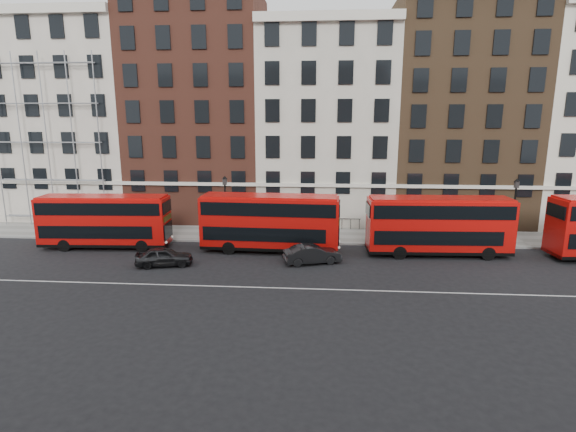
# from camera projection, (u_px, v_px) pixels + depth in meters

# --- Properties ---
(ground) EXTENTS (120.00, 120.00, 0.00)m
(ground) POSITION_uv_depth(u_px,v_px,m) (325.00, 278.00, 29.27)
(ground) COLOR black
(ground) RESTS_ON ground
(pavement) EXTENTS (80.00, 5.00, 0.15)m
(pavement) POSITION_uv_depth(u_px,v_px,m) (325.00, 236.00, 39.48)
(pavement) COLOR gray
(pavement) RESTS_ON ground
(kerb) EXTENTS (80.00, 0.30, 0.16)m
(kerb) POSITION_uv_depth(u_px,v_px,m) (325.00, 243.00, 37.04)
(kerb) COLOR gray
(kerb) RESTS_ON ground
(road_centre_line) EXTENTS (70.00, 0.12, 0.01)m
(road_centre_line) POSITION_uv_depth(u_px,v_px,m) (325.00, 289.00, 27.32)
(road_centre_line) COLOR white
(road_centre_line) RESTS_ON ground
(building_terrace) EXTENTS (64.00, 11.95, 22.00)m
(building_terrace) POSITION_uv_depth(u_px,v_px,m) (323.00, 118.00, 44.51)
(building_terrace) COLOR #ADA496
(building_terrace) RESTS_ON ground
(bus_a) EXTENTS (10.20, 2.97, 4.24)m
(bus_a) POSITION_uv_depth(u_px,v_px,m) (104.00, 220.00, 35.59)
(bus_a) COLOR #B90C09
(bus_a) RESTS_ON ground
(bus_b) EXTENTS (10.71, 3.00, 4.46)m
(bus_b) POSITION_uv_depth(u_px,v_px,m) (269.00, 222.00, 34.58)
(bus_b) COLOR #B90C09
(bus_b) RESTS_ON ground
(bus_c) EXTENTS (10.69, 2.99, 4.45)m
(bus_c) POSITION_uv_depth(u_px,v_px,m) (438.00, 225.00, 33.63)
(bus_c) COLOR #B90C09
(bus_c) RESTS_ON ground
(car_rear) EXTENTS (4.18, 2.44, 1.34)m
(car_rear) POSITION_uv_depth(u_px,v_px,m) (164.00, 257.00, 31.57)
(car_rear) COLOR black
(car_rear) RESTS_ON ground
(car_front) EXTENTS (4.33, 2.61, 1.35)m
(car_front) POSITION_uv_depth(u_px,v_px,m) (312.00, 254.00, 32.10)
(car_front) COLOR black
(car_front) RESTS_ON ground
(lamp_post_left) EXTENTS (0.44, 0.44, 5.33)m
(lamp_post_left) POSITION_uv_depth(u_px,v_px,m) (225.00, 204.00, 37.93)
(lamp_post_left) COLOR black
(lamp_post_left) RESTS_ON pavement
(lamp_post_right) EXTENTS (0.44, 0.44, 5.33)m
(lamp_post_right) POSITION_uv_depth(u_px,v_px,m) (514.00, 208.00, 36.28)
(lamp_post_right) COLOR black
(lamp_post_right) RESTS_ON pavement
(iron_railings) EXTENTS (6.60, 0.06, 1.00)m
(iron_railings) POSITION_uv_depth(u_px,v_px,m) (325.00, 223.00, 41.50)
(iron_railings) COLOR black
(iron_railings) RESTS_ON pavement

